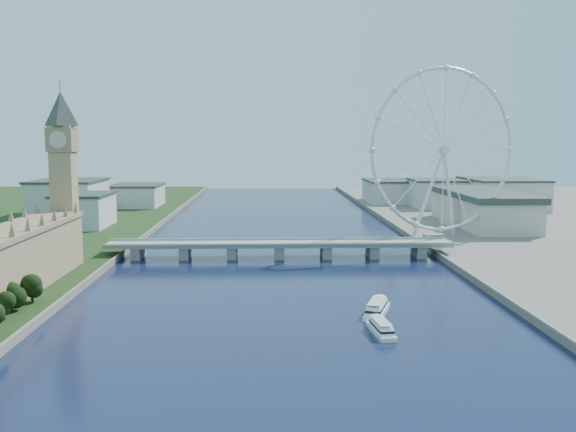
{
  "coord_description": "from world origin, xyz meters",
  "views": [
    {
      "loc": [
        -8.05,
        -105.12,
        74.48
      ],
      "look_at": [
        2.57,
        210.0,
        37.3
      ],
      "focal_mm": 40.0,
      "sensor_mm": 36.0,
      "label": 1
    }
  ],
  "objects": [
    {
      "name": "big_ben",
      "position": [
        -128.0,
        278.0,
        66.57
      ],
      "size": [
        20.02,
        20.02,
        110.0
      ],
      "color": "tan",
      "rests_on": "ground"
    },
    {
      "name": "westminster_bridge",
      "position": [
        0.0,
        300.0,
        6.63
      ],
      "size": [
        220.0,
        22.0,
        9.5
      ],
      "color": "gray",
      "rests_on": "ground"
    },
    {
      "name": "london_eye",
      "position": [
        119.98,
        355.08,
        67.52
      ],
      "size": [
        113.6,
        39.12,
        124.3
      ],
      "color": "silver",
      "rests_on": "ground"
    },
    {
      "name": "county_hall",
      "position": [
        175.0,
        430.0,
        0.0
      ],
      "size": [
        54.0,
        144.0,
        35.0
      ],
      "primitive_type": null,
      "color": "beige",
      "rests_on": "ground"
    },
    {
      "name": "city_skyline",
      "position": [
        39.22,
        560.08,
        16.96
      ],
      "size": [
        505.0,
        280.0,
        32.0
      ],
      "color": "beige",
      "rests_on": "ground"
    },
    {
      "name": "tour_boat_near",
      "position": [
        36.24,
        135.07,
        0.0
      ],
      "size": [
        8.98,
        26.56,
        5.72
      ],
      "primitive_type": null,
      "rotation": [
        0.0,
        0.0,
        0.09
      ],
      "color": "white",
      "rests_on": "ground"
    },
    {
      "name": "tour_boat_far",
      "position": [
        39.31,
        162.92,
        0.0
      ],
      "size": [
        17.07,
        30.7,
        6.6
      ],
      "primitive_type": null,
      "rotation": [
        0.0,
        0.0,
        -0.34
      ],
      "color": "white",
      "rests_on": "ground"
    }
  ]
}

